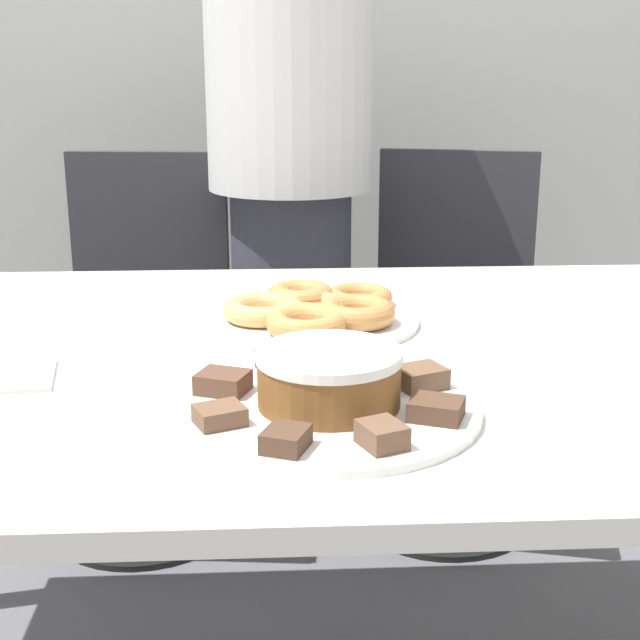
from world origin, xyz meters
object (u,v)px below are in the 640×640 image
object	(u,v)px
person_standing	(291,166)
plate_cake	(325,408)
office_chair_left	(142,353)
office_chair_right	(449,348)
frosted_cake	(326,378)
plate_donuts	(316,321)

from	to	relation	value
person_standing	plate_cake	world-z (taller)	person_standing
plate_cake	person_standing	bearing A→B (deg)	90.78
plate_cake	office_chair_left	bearing A→B (deg)	109.18
person_standing	office_chair_right	distance (m)	0.59
office_chair_left	frosted_cake	size ratio (longest dim) A/B	5.29
office_chair_right	plate_cake	size ratio (longest dim) A/B	2.52
person_standing	frosted_cake	bearing A→B (deg)	-89.22
office_chair_left	office_chair_right	world-z (taller)	same
person_standing	frosted_cake	xyz separation A→B (m)	(0.02, -1.14, -0.12)
plate_cake	plate_donuts	distance (m)	0.37
plate_cake	frosted_cake	size ratio (longest dim) A/B	2.10
office_chair_left	plate_donuts	world-z (taller)	office_chair_left
person_standing	office_chair_left	size ratio (longest dim) A/B	1.86
person_standing	office_chair_left	distance (m)	0.58
office_chair_left	plate_donuts	xyz separation A→B (m)	(0.39, -0.74, 0.29)
office_chair_right	plate_donuts	distance (m)	0.87
office_chair_right	plate_cake	xyz separation A→B (m)	(-0.37, -1.10, 0.29)
person_standing	plate_donuts	size ratio (longest dim) A/B	5.12
plate_cake	frosted_cake	xyz separation A→B (m)	(0.00, 0.00, 0.04)
office_chair_right	plate_donuts	bearing A→B (deg)	-102.65
person_standing	office_chair_right	size ratio (longest dim) A/B	1.86
office_chair_left	plate_cake	world-z (taller)	office_chair_left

